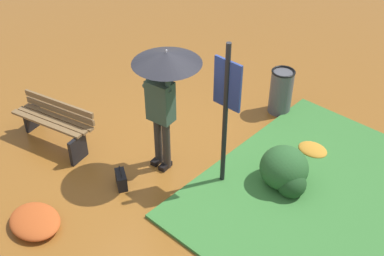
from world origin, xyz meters
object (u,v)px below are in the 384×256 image
object	(u,v)px
handbag	(121,179)
info_sign_post	(226,101)
trash_bin	(281,91)
park_bench	(55,122)
person_with_umbrella	(164,80)

from	to	relation	value
handbag	info_sign_post	bearing A→B (deg)	46.74
info_sign_post	trash_bin	world-z (taller)	info_sign_post
info_sign_post	trash_bin	xyz separation A→B (m)	(-0.45, 2.13, -1.03)
handbag	trash_bin	distance (m)	3.29
handbag	park_bench	size ratio (longest dim) A/B	0.26
person_with_umbrella	park_bench	size ratio (longest dim) A/B	1.44
person_with_umbrella	info_sign_post	distance (m)	0.92
park_bench	trash_bin	distance (m)	3.91
person_with_umbrella	park_bench	xyz separation A→B (m)	(-1.76, -0.80, -1.15)
person_with_umbrella	info_sign_post	world-z (taller)	info_sign_post
handbag	park_bench	bearing A→B (deg)	-179.19
person_with_umbrella	trash_bin	bearing A→B (deg)	80.52
trash_bin	person_with_umbrella	bearing A→B (deg)	-99.48
person_with_umbrella	handbag	size ratio (longest dim) A/B	5.53
handbag	park_bench	world-z (taller)	park_bench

